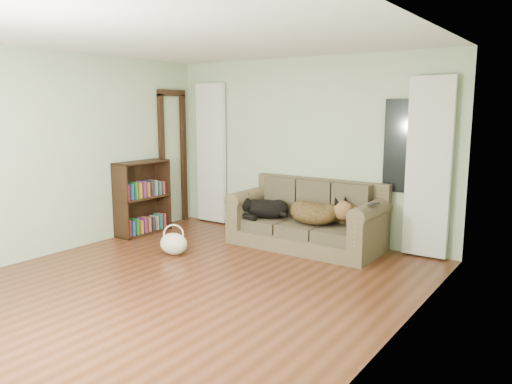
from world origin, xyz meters
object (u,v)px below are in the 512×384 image
Objects in this scene: sofa at (306,215)px; dog_shepherd at (317,214)px; tote_bag at (174,243)px; bookshelf at (143,201)px; dog_black_lab at (265,209)px.

sofa is 0.18m from dog_shepherd.
bookshelf is at bearing 154.25° from tote_bag.
dog_shepherd is at bearing -7.29° from dog_black_lab.
bookshelf is at bearing -172.65° from dog_black_lab.
dog_shepherd is at bearing 42.02° from tote_bag.
dog_black_lab is (-0.61, -0.08, 0.03)m from sofa.
bookshelf is (-1.80, -0.64, 0.02)m from dog_black_lab.
dog_shepherd is 2.68m from bookshelf.
dog_black_lab is 0.57× the size of bookshelf.
bookshelf is (-2.59, -0.70, 0.01)m from dog_shepherd.
dog_shepherd reaches higher than tote_bag.
bookshelf reaches higher than sofa.
dog_shepherd is at bearing -5.32° from sofa.
tote_bag is (-1.41, -1.27, -0.33)m from dog_shepherd.
sofa is 1.85× the size of bookshelf.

